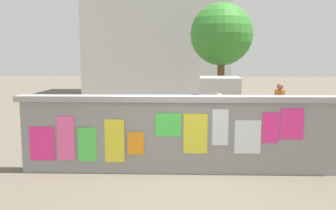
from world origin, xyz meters
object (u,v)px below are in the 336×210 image
Objects in this scene: auto_rickshaw_truck at (187,107)px; tree_roadside at (222,35)px; person_walking at (280,102)px; motorcycle at (70,137)px; bicycle_near at (283,138)px; person_bystander at (219,119)px.

auto_rickshaw_truck is 7.09m from tree_roadside.
auto_rickshaw_truck is 3.13m from person_walking.
motorcycle is 5.49m from bicycle_near.
person_walking is 0.32× the size of tree_roadside.
tree_roadside reaches higher than auto_rickshaw_truck.
auto_rickshaw_truck is at bearing -105.26° from tree_roadside.
tree_roadside is at bearing 74.74° from auto_rickshaw_truck.
motorcycle is at bearing -153.27° from person_walking.
auto_rickshaw_truck is 3.82m from motorcycle.
person_bystander is at bearing -96.53° from tree_roadside.
auto_rickshaw_truck is at bearing -166.82° from person_walking.
motorcycle is 10.35m from tree_roadside.
motorcycle is 1.17× the size of person_bystander.
tree_roadside is (1.03, 9.02, 2.50)m from person_bystander.
auto_rickshaw_truck is at bearing 142.36° from bicycle_near.
person_walking is at bearing 26.73° from motorcycle.
auto_rickshaw_truck reaches higher than motorcycle.
motorcycle is 3.75m from person_bystander.
person_bystander reaches higher than motorcycle.
motorcycle is 0.38× the size of tree_roadside.
tree_roadside reaches higher than person_walking.
person_bystander is at bearing -75.19° from auto_rickshaw_truck.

